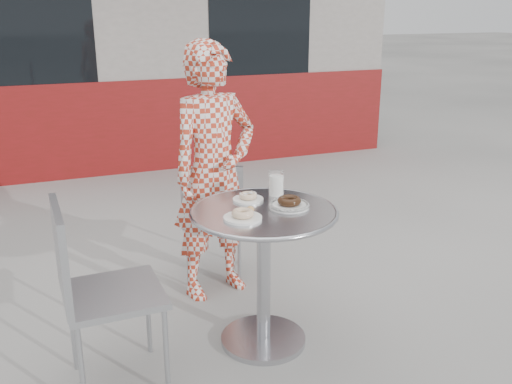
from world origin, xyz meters
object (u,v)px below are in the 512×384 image
object	(u,v)px
chair_left	(114,330)
plate_near	(243,215)
seated_person	(214,173)
plate_checker	(289,204)
plate_far	(248,197)
milk_cup	(276,184)
chair_far	(214,241)
bistro_table	(264,244)

from	to	relation	value
chair_left	plate_near	size ratio (longest dim) A/B	4.93
chair_left	seated_person	size ratio (longest dim) A/B	0.59
plate_checker	seated_person	bearing A→B (deg)	105.52
seated_person	chair_left	bearing A→B (deg)	-150.10
plate_far	milk_cup	distance (m)	0.18
plate_near	chair_left	bearing A→B (deg)	178.25
chair_far	plate_checker	distance (m)	1.04
milk_cup	plate_checker	bearing A→B (deg)	-93.92
chair_far	plate_checker	world-z (taller)	plate_checker
bistro_table	chair_left	distance (m)	0.84
chair_far	seated_person	size ratio (longest dim) A/B	0.52
plate_far	plate_checker	size ratio (longest dim) A/B	0.78
chair_far	milk_cup	xyz separation A→B (m)	(0.15, -0.68, 0.58)
plate_far	plate_checker	xyz separation A→B (m)	(0.16, -0.17, 0.00)
chair_left	plate_near	world-z (taller)	chair_left
bistro_table	plate_checker	xyz separation A→B (m)	(0.14, -0.01, 0.20)
plate_near	chair_far	bearing A→B (deg)	81.47
bistro_table	plate_near	world-z (taller)	plate_near
chair_far	plate_far	world-z (taller)	chair_far
bistro_table	chair_far	size ratio (longest dim) A/B	0.94
bistro_table	chair_left	xyz separation A→B (m)	(-0.79, -0.06, -0.29)
plate_near	milk_cup	bearing A→B (deg)	43.21
bistro_table	milk_cup	distance (m)	0.35
bistro_table	seated_person	bearing A→B (deg)	94.34
seated_person	milk_cup	world-z (taller)	seated_person
seated_person	plate_near	world-z (taller)	seated_person
seated_person	plate_checker	size ratio (longest dim) A/B	7.48
bistro_table	plate_far	world-z (taller)	plate_far
chair_far	bistro_table	bearing A→B (deg)	109.35
bistro_table	chair_far	xyz separation A→B (m)	(0.00, 0.87, -0.33)
seated_person	milk_cup	bearing A→B (deg)	-82.02
plate_checker	chair_far	bearing A→B (deg)	98.77
plate_checker	milk_cup	size ratio (longest dim) A/B	1.58
seated_person	bistro_table	bearing A→B (deg)	-100.56
bistro_table	milk_cup	size ratio (longest dim) A/B	5.76
bistro_table	plate_far	distance (m)	0.26
milk_cup	chair_far	bearing A→B (deg)	102.39
chair_left	milk_cup	world-z (taller)	chair_left
chair_far	plate_far	size ratio (longest dim) A/B	4.97
seated_person	milk_cup	xyz separation A→B (m)	(0.20, -0.48, 0.04)
plate_near	plate_checker	xyz separation A→B (m)	(0.28, 0.08, -0.00)
seated_person	chair_far	bearing A→B (deg)	60.45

